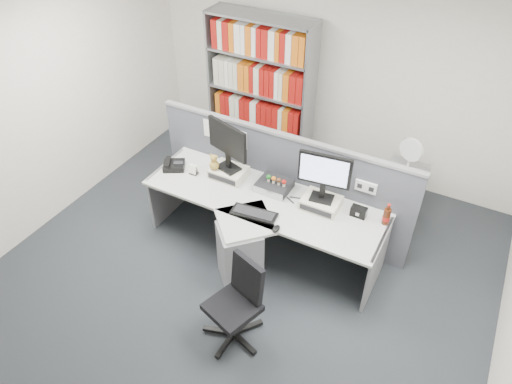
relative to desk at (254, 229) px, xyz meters
The scene contains 21 objects.
ground 0.75m from the desk, 90.00° to the right, with size 5.50×5.50×0.00m, color #32363B.
room_shell 1.46m from the desk, 90.00° to the right, with size 5.04×5.54×2.72m.
partition 0.68m from the desk, 89.59° to the left, with size 3.00×0.08×1.27m.
desk is the anchor object (origin of this frame).
monitor_riser_left 0.72m from the desk, 143.75° to the left, with size 0.38×0.31×0.10m.
monitor_riser_right 0.76m from the desk, 33.38° to the left, with size 0.38×0.31×0.10m.
monitor_left 0.95m from the desk, 143.59° to the left, with size 0.54×0.24×0.56m.
monitor_right 0.97m from the desk, 33.52° to the left, with size 0.53×0.20×0.54m.
desktop_pc 0.52m from the desk, 86.04° to the left, with size 0.35×0.31×0.09m.
figurines 0.57m from the desk, 81.58° to the left, with size 0.23×0.05×0.09m.
keyboard 0.29m from the desk, 56.21° to the right, with size 0.49×0.23×0.03m.
mouse 0.46m from the desk, 24.58° to the right, with size 0.07×0.11×0.04m, color black.
desk_phone 1.21m from the desk, 169.46° to the left, with size 0.31×0.30×0.10m.
desk_calendar 0.97m from the desk, 165.46° to the left, with size 0.10×0.07×0.12m.
plush_toy 0.84m from the desk, 155.17° to the left, with size 0.11×0.11×0.19m.
speaker 1.10m from the desk, 23.84° to the left, with size 0.16×0.09×0.11m, color black.
cola_bottle 1.36m from the desk, 19.74° to the left, with size 0.07×0.07×0.24m.
shelving_unit 2.12m from the desk, 115.96° to the left, with size 1.41×0.40×2.00m.
filing_cabinet 1.85m from the desk, 49.39° to the left, with size 0.45×0.61×0.70m.
desk_fan 1.92m from the desk, 49.39° to the left, with size 0.27×0.17×0.46m.
office_chair 0.95m from the desk, 69.90° to the right, with size 0.58×0.58×0.87m.
Camera 1 is at (1.75, -2.59, 3.90)m, focal length 33.28 mm.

